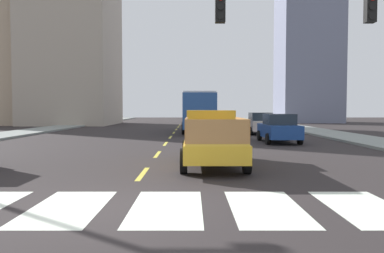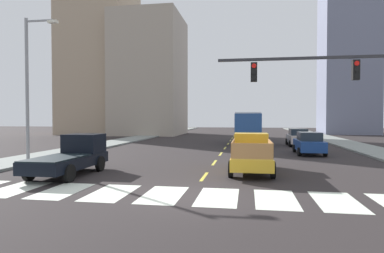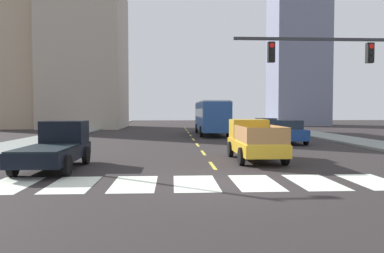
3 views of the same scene
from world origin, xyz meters
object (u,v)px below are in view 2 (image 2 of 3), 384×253
pickup_dark (73,156)px  streetlight_left (29,83)px  sedan_near_right (298,137)px  sedan_mid (309,143)px  city_bus (248,125)px  pickup_stakebed (251,154)px

pickup_dark → streetlight_left: bearing=144.8°
sedan_near_right → pickup_dark: bearing=-125.6°
sedan_mid → city_bus: bearing=116.3°
city_bus → sedan_near_right: bearing=-23.8°
pickup_dark → city_bus: (8.76, 21.09, 1.03)m
pickup_stakebed → pickup_dark: bearing=-167.5°
sedan_near_right → sedan_mid: bearing=-91.5°
streetlight_left → city_bus: bearing=53.0°
pickup_dark → pickup_stakebed: bearing=14.2°
sedan_mid → streetlight_left: size_ratio=0.49×
pickup_stakebed → city_bus: bearing=88.4°
sedan_near_right → sedan_mid: size_ratio=1.00×
streetlight_left → pickup_dark: bearing=-34.9°
sedan_near_right → streetlight_left: 24.34m
pickup_stakebed → streetlight_left: bearing=173.9°
sedan_mid → pickup_stakebed: bearing=-115.5°
city_bus → sedan_mid: 11.03m
pickup_stakebed → pickup_dark: (-8.92, -2.31, -0.02)m
streetlight_left → pickup_stakebed: bearing=-4.1°
city_bus → sedan_near_right: 5.52m
city_bus → sedan_near_right: size_ratio=2.45×
pickup_stakebed → streetlight_left: (-13.61, 0.96, 4.03)m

